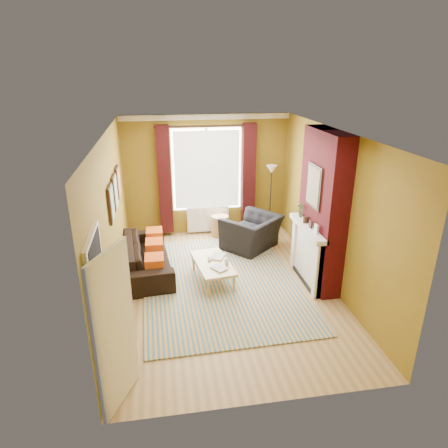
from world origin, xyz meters
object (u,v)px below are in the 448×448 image
(sofa, at_px, (147,256))
(wicker_stool, at_px, (220,226))
(coffee_table, at_px, (213,264))
(armchair, at_px, (251,233))
(floor_lamp, at_px, (271,180))

(sofa, bearing_deg, wicker_stool, -53.69)
(sofa, relative_size, wicker_stool, 4.13)
(coffee_table, distance_m, wicker_stool, 2.18)
(wicker_stool, bearing_deg, coffee_table, -102.31)
(sofa, height_order, wicker_stool, sofa)
(coffee_table, bearing_deg, armchair, 43.43)
(armchair, bearing_deg, sofa, -24.72)
(coffee_table, bearing_deg, floor_lamp, 43.04)
(armchair, relative_size, floor_lamp, 0.68)
(armchair, xyz_separation_m, coffee_table, (-1.04, -1.33, -0.02))
(armchair, relative_size, wicker_stool, 2.21)
(sofa, relative_size, floor_lamp, 1.27)
(armchair, height_order, coffee_table, armchair)
(armchair, bearing_deg, coffee_table, 10.41)
(armchair, distance_m, wicker_stool, 1.00)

